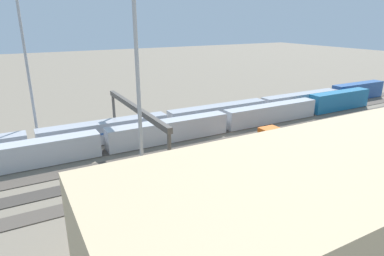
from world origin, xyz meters
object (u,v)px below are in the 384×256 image
(train_on_track_0, at_px, (210,115))
(signal_gantry, at_px, (135,114))
(light_mast_0, at_px, (21,27))
(train_on_track_1, at_px, (218,122))
(light_mast_1, at_px, (136,49))
(train_on_track_4, at_px, (282,143))

(train_on_track_0, height_order, signal_gantry, signal_gantry)
(light_mast_0, xyz_separation_m, signal_gantry, (-13.22, 13.74, -12.63))
(train_on_track_0, relative_size, signal_gantry, 4.59)
(train_on_track_1, bearing_deg, light_mast_1, 37.77)
(train_on_track_1, bearing_deg, light_mast_0, -15.37)
(train_on_track_1, bearing_deg, signal_gantry, 15.07)
(train_on_track_0, xyz_separation_m, signal_gantry, (19.74, 10.00, 5.36))
(train_on_track_4, height_order, light_mast_0, light_mast_0)
(light_mast_1, xyz_separation_m, signal_gantry, (-3.65, -12.21, -10.78))
(train_on_track_4, height_order, light_mast_1, light_mast_1)
(light_mast_0, bearing_deg, train_on_track_1, 164.63)
(train_on_track_4, distance_m, train_on_track_0, 20.04)
(light_mast_0, height_order, light_mast_1, light_mast_0)
(train_on_track_0, bearing_deg, light_mast_1, 43.52)
(light_mast_1, bearing_deg, train_on_track_4, -174.89)
(train_on_track_4, xyz_separation_m, train_on_track_0, (1.31, -20.00, -0.09))
(train_on_track_1, height_order, light_mast_1, light_mast_1)
(train_on_track_4, xyz_separation_m, signal_gantry, (21.05, -10.00, 5.26))
(train_on_track_0, relative_size, light_mast_0, 3.56)
(train_on_track_4, relative_size, light_mast_0, 0.31)
(train_on_track_4, xyz_separation_m, light_mast_0, (34.27, -23.74, 17.89))
(train_on_track_1, distance_m, light_mast_1, 32.39)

